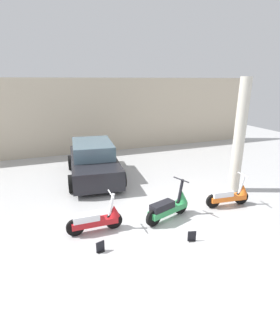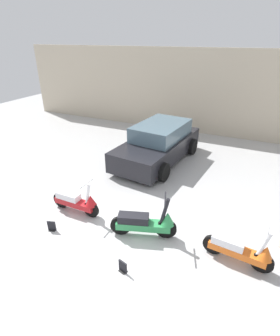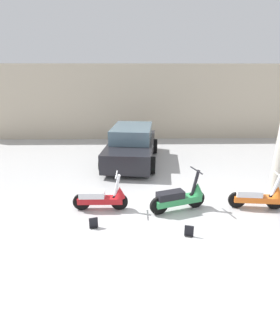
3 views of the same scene
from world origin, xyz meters
name	(u,v)px [view 3 (image 3 of 3)]	position (x,y,z in m)	size (l,w,h in m)	color
ground_plane	(162,227)	(0.00, 0.00, 0.00)	(28.00, 28.00, 0.00)	#B2B2B2
wall_back	(146,103)	(0.00, 8.61, 1.88)	(19.60, 0.12, 3.77)	beige
scooter_front_left	(103,197)	(-1.46, 0.87, 0.35)	(1.43, 0.51, 0.99)	black
scooter_front_right	(181,197)	(0.54, 0.80, 0.38)	(1.49, 0.76, 1.07)	black
scooter_front_center	(259,196)	(2.60, 0.85, 0.35)	(1.41, 0.51, 0.99)	black
car_rear_left	(132,145)	(-0.74, 4.83, 0.66)	(2.29, 4.22, 1.38)	black
placard_near_left_scooter	(94,223)	(-1.59, 0.02, 0.11)	(0.20, 0.16, 0.26)	black
placard_near_right_scooter	(189,232)	(0.55, -0.36, 0.11)	(0.20, 0.16, 0.26)	black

